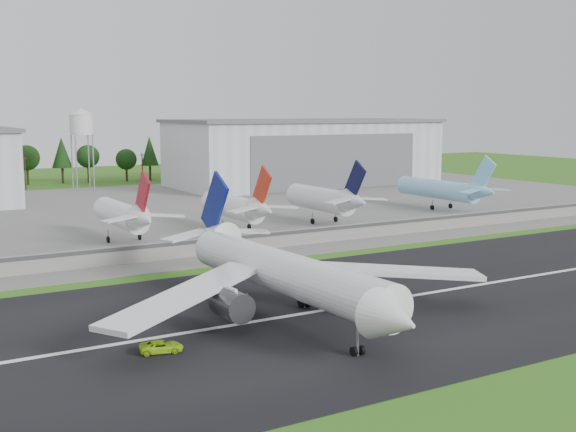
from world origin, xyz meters
TOP-DOWN VIEW (x-y plane):
  - ground at (0.00, 0.00)m, footprint 600.00×600.00m
  - runway at (0.00, 10.00)m, footprint 320.00×60.00m
  - runway_centerline at (0.00, 10.00)m, footprint 220.00×1.00m
  - apron at (0.00, 120.00)m, footprint 320.00×150.00m
  - blast_fence at (0.00, 54.99)m, footprint 240.00×0.61m
  - hangar_east at (75.00, 164.92)m, footprint 102.00×47.00m
  - water_tower at (-5.00, 185.00)m, footprint 8.40×8.40m
  - utility_poles at (0.00, 200.00)m, footprint 230.00×3.00m
  - treeline at (0.00, 215.00)m, footprint 320.00×16.00m
  - main_airliner at (-23.09, 9.56)m, footprint 57.21×59.21m
  - ground_vehicle at (-43.11, 4.43)m, footprint 5.49×3.51m
  - parked_jet_red_a at (-24.23, 76.54)m, footprint 7.36×31.29m
  - parked_jet_red_b at (2.79, 76.53)m, footprint 7.36×31.29m
  - parked_jet_navy at (27.61, 76.58)m, footprint 7.36×31.29m
  - parked_jet_skyblue at (71.31, 81.54)m, footprint 7.36×37.29m

SIDE VIEW (x-z plane):
  - ground at x=0.00m, z-range 0.00..0.00m
  - utility_poles at x=0.00m, z-range -6.00..6.00m
  - treeline at x=0.00m, z-range -11.00..11.00m
  - runway at x=0.00m, z-range 0.00..0.10m
  - apron at x=0.00m, z-range 0.00..0.10m
  - runway_centerline at x=0.00m, z-range 0.10..0.12m
  - ground_vehicle at x=-43.11m, z-range 0.10..1.51m
  - blast_fence at x=0.00m, z-range 0.06..3.56m
  - main_airliner at x=-23.09m, z-range -4.19..13.98m
  - parked_jet_skyblue at x=71.31m, z-range -2.28..14.25m
  - parked_jet_red_b at x=2.79m, z-range -2.25..14.25m
  - parked_jet_red_a at x=-24.23m, z-range -2.24..14.27m
  - parked_jet_navy at x=27.61m, z-range -2.12..14.67m
  - hangar_east at x=75.00m, z-range 0.03..25.23m
  - water_tower at x=-5.00m, z-range 9.85..39.25m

